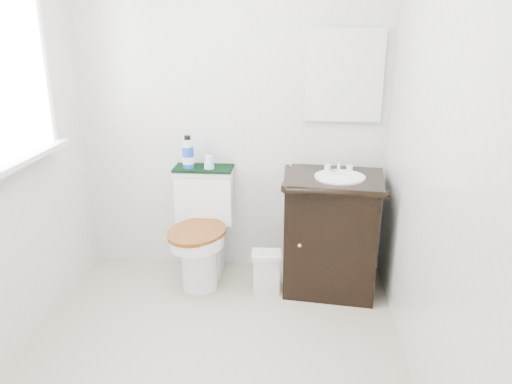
# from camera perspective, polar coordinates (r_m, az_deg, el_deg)

# --- Properties ---
(floor) EXTENTS (2.40, 2.40, 0.00)m
(floor) POSITION_cam_1_polar(r_m,az_deg,el_deg) (2.94, -5.50, -18.64)
(floor) COLOR #C2B69C
(floor) RESTS_ON ground
(wall_back) EXTENTS (2.40, 0.00, 2.40)m
(wall_back) POSITION_cam_1_polar(r_m,az_deg,el_deg) (3.58, -2.68, 9.29)
(wall_back) COLOR silver
(wall_back) RESTS_ON ground
(wall_front) EXTENTS (2.40, 0.00, 2.40)m
(wall_front) POSITION_cam_1_polar(r_m,az_deg,el_deg) (1.33, -16.35, -8.05)
(wall_front) COLOR silver
(wall_front) RESTS_ON ground
(wall_right) EXTENTS (0.00, 2.40, 2.40)m
(wall_right) POSITION_cam_1_polar(r_m,az_deg,el_deg) (2.46, 19.77, 3.88)
(wall_right) COLOR silver
(wall_right) RESTS_ON ground
(window) EXTENTS (0.02, 0.70, 0.90)m
(window) POSITION_cam_1_polar(r_m,az_deg,el_deg) (2.99, -26.74, 12.31)
(window) COLOR white
(window) RESTS_ON wall_left
(mirror) EXTENTS (0.50, 0.02, 0.60)m
(mirror) POSITION_cam_1_polar(r_m,az_deg,el_deg) (3.50, 10.08, 12.96)
(mirror) COLOR silver
(mirror) RESTS_ON wall_back
(toilet) EXTENTS (0.46, 0.66, 0.79)m
(toilet) POSITION_cam_1_polar(r_m,az_deg,el_deg) (3.63, -6.14, -4.70)
(toilet) COLOR white
(toilet) RESTS_ON floor
(vanity) EXTENTS (0.70, 0.62, 0.92)m
(vanity) POSITION_cam_1_polar(r_m,az_deg,el_deg) (3.48, 8.71, -4.36)
(vanity) COLOR black
(vanity) RESTS_ON floor
(trash_bin) EXTENTS (0.21, 0.18, 0.29)m
(trash_bin) POSITION_cam_1_polar(r_m,az_deg,el_deg) (3.51, 1.20, -9.06)
(trash_bin) COLOR silver
(trash_bin) RESTS_ON floor
(towel) EXTENTS (0.42, 0.22, 0.02)m
(towel) POSITION_cam_1_polar(r_m,az_deg,el_deg) (3.59, -6.02, 2.72)
(towel) COLOR black
(towel) RESTS_ON toilet
(mouthwash_bottle) EXTENTS (0.08, 0.08, 0.23)m
(mouthwash_bottle) POSITION_cam_1_polar(r_m,az_deg,el_deg) (3.56, -7.77, 4.44)
(mouthwash_bottle) COLOR blue
(mouthwash_bottle) RESTS_ON towel
(cup) EXTENTS (0.07, 0.07, 0.09)m
(cup) POSITION_cam_1_polar(r_m,az_deg,el_deg) (3.54, -5.38, 3.43)
(cup) COLOR #9BCCFF
(cup) RESTS_ON towel
(soap_bar) EXTENTS (0.07, 0.04, 0.02)m
(soap_bar) POSITION_cam_1_polar(r_m,az_deg,el_deg) (3.43, 8.81, 2.35)
(soap_bar) COLOR #19717A
(soap_bar) RESTS_ON vanity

